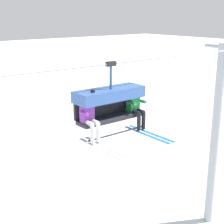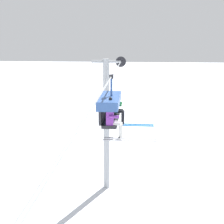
{
  "view_description": "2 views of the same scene",
  "coord_description": "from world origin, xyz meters",
  "px_view_note": "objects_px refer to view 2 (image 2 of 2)",
  "views": [
    {
      "loc": [
        -4.11,
        -7.68,
        8.81
      ],
      "look_at": [
        1.31,
        -0.86,
        6.27
      ],
      "focal_mm": 55.0,
      "sensor_mm": 36.0,
      "label": 1
    },
    {
      "loc": [
        -7.91,
        -1.58,
        8.76
      ],
      "look_at": [
        1.52,
        -0.8,
        6.27
      ],
      "focal_mm": 45.0,
      "sensor_mm": 36.0,
      "label": 2
    }
  ],
  "objects_px": {
    "chairlift_chair": "(109,105)",
    "skier_purple": "(114,119)",
    "lift_tower_far": "(107,123)",
    "skier_green": "(117,108)"
  },
  "relations": [
    {
      "from": "lift_tower_far",
      "to": "skier_green",
      "type": "relative_size",
      "value": 4.6
    },
    {
      "from": "lift_tower_far",
      "to": "skier_purple",
      "type": "distance_m",
      "value": 7.26
    },
    {
      "from": "skier_green",
      "to": "chairlift_chair",
      "type": "bearing_deg",
      "value": 164.13
    },
    {
      "from": "chairlift_chair",
      "to": "skier_green",
      "type": "distance_m",
      "value": 0.86
    },
    {
      "from": "lift_tower_far",
      "to": "skier_green",
      "type": "height_order",
      "value": "lift_tower_far"
    },
    {
      "from": "chairlift_chair",
      "to": "skier_purple",
      "type": "distance_m",
      "value": 0.85
    },
    {
      "from": "lift_tower_far",
      "to": "chairlift_chair",
      "type": "relative_size",
      "value": 3.96
    },
    {
      "from": "chairlift_chair",
      "to": "lift_tower_far",
      "type": "bearing_deg",
      "value": 6.65
    },
    {
      "from": "skier_purple",
      "to": "lift_tower_far",
      "type": "bearing_deg",
      "value": 7.67
    },
    {
      "from": "lift_tower_far",
      "to": "chairlift_chair",
      "type": "xyz_separation_m",
      "value": [
        -6.07,
        -0.71,
        2.51
      ]
    }
  ]
}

